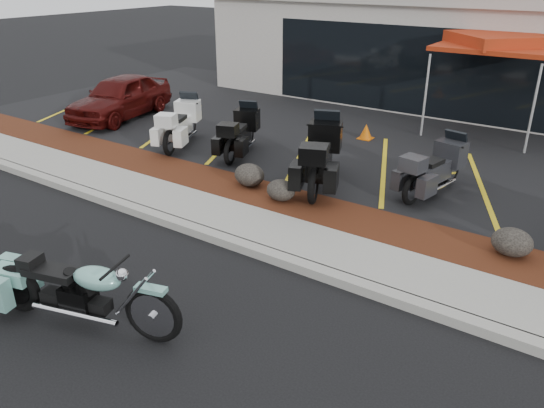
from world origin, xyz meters
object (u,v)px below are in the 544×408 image
Objects in this scene: hero_cruiser at (153,307)px; touring_white at (190,115)px; parked_car at (120,97)px; popup_canopy at (498,43)px; traffic_cone at (366,131)px.

touring_white reaches higher than hero_cruiser.
popup_canopy is (9.60, 4.65, 1.77)m from parked_car.
traffic_cone is 0.13× the size of popup_canopy.
parked_car reaches higher than traffic_cone.
touring_white is 4.75m from traffic_cone.
parked_car is 7.48m from traffic_cone.
touring_white is at bearing 113.47° from hero_cruiser.
parked_car is (-8.47, 6.92, 0.26)m from hero_cruiser.
popup_canopy is (1.13, 11.57, 2.03)m from hero_cruiser.
hero_cruiser is 10.94m from parked_car.
popup_canopy reaches higher than hero_cruiser.
hero_cruiser is 7.50× the size of traffic_cone.
hero_cruiser is 11.80m from popup_canopy.
popup_canopy reaches higher than parked_car.
traffic_cone is at bearing 6.08° from parked_car.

